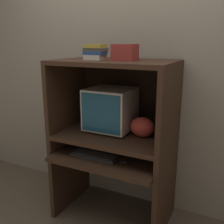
{
  "coord_description": "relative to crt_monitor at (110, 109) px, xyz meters",
  "views": [
    {
      "loc": [
        0.95,
        -1.65,
        1.59
      ],
      "look_at": [
        -0.02,
        0.32,
        1.01
      ],
      "focal_mm": 42.0,
      "sensor_mm": 36.0,
      "label": 1
    }
  ],
  "objects": [
    {
      "name": "storage_box",
      "position": [
        0.17,
        -0.07,
        0.5
      ],
      "size": [
        0.18,
        0.15,
        0.13
      ],
      "color": "maroon",
      "rests_on": "hutch_upper"
    },
    {
      "name": "mouse",
      "position": [
        0.26,
        -0.27,
        -0.35
      ],
      "size": [
        0.07,
        0.05,
        0.03
      ],
      "color": "black",
      "rests_on": "desk_base"
    },
    {
      "name": "snack_bag",
      "position": [
        0.32,
        -0.04,
        -0.11
      ],
      "size": [
        0.21,
        0.16,
        0.17
      ],
      "color": "#BC382D",
      "rests_on": "desk_monitor_shelf"
    },
    {
      "name": "hutch_upper",
      "position": [
        0.07,
        -0.03,
        0.22
      ],
      "size": [
        1.01,
        0.63,
        0.64
      ],
      "color": "#382316",
      "rests_on": "desk_monitor_shelf"
    },
    {
      "name": "wall_back",
      "position": [
        0.07,
        0.31,
        0.29
      ],
      "size": [
        6.0,
        0.06,
        2.6
      ],
      "color": "gray",
      "rests_on": "ground_plane"
    },
    {
      "name": "desk_base",
      "position": [
        0.07,
        -0.12,
        -0.6
      ],
      "size": [
        1.01,
        0.7,
        0.65
      ],
      "color": "#382316",
      "rests_on": "ground_plane"
    },
    {
      "name": "crt_monitor",
      "position": [
        0.0,
        0.0,
        0.0
      ],
      "size": [
        0.4,
        0.39,
        0.38
      ],
      "color": "beige",
      "rests_on": "desk_monitor_shelf"
    },
    {
      "name": "book_stack",
      "position": [
        -0.09,
        -0.11,
        0.5
      ],
      "size": [
        0.17,
        0.14,
        0.13
      ],
      "color": "beige",
      "rests_on": "hutch_upper"
    },
    {
      "name": "desk_monitor_shelf",
      "position": [
        0.07,
        -0.07,
        -0.24
      ],
      "size": [
        1.01,
        0.63,
        0.17
      ],
      "color": "#382316",
      "rests_on": "desk_base"
    },
    {
      "name": "keyboard",
      "position": [
        -0.02,
        -0.25,
        -0.35
      ],
      "size": [
        0.41,
        0.14,
        0.03
      ],
      "color": "#2D2D30",
      "rests_on": "desk_base"
    }
  ]
}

